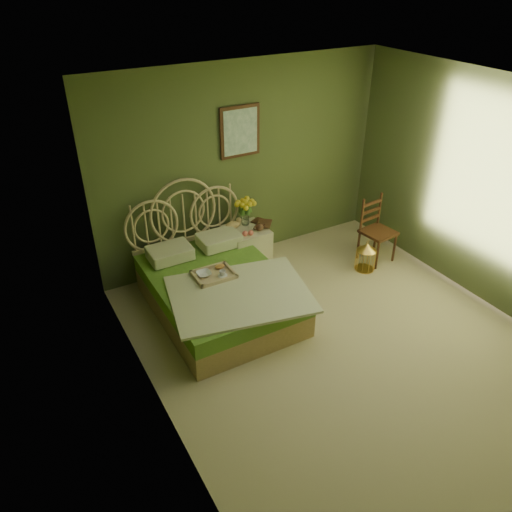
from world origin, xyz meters
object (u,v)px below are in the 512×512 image
chair (375,225)px  birdcage (366,257)px  nightstand (246,243)px  bed (217,288)px

chair → birdcage: (-0.28, -0.20, -0.31)m
nightstand → birdcage: bearing=-32.7°
birdcage → chair: bearing=34.7°
bed → nightstand: bed is taller
bed → chair: size_ratio=2.36×
bed → chair: bed is taller
bed → nightstand: size_ratio=2.13×
bed → birdcage: size_ratio=5.40×
bed → birdcage: (2.09, -0.19, -0.10)m
bed → chair: 2.38m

